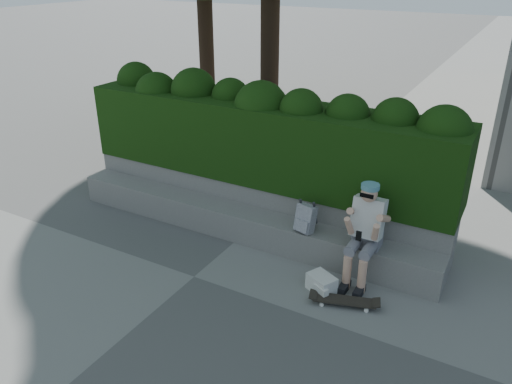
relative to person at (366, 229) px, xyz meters
The scene contains 8 objects.
ground 2.37m from the person, 151.60° to the right, with size 80.00×80.00×0.00m, color slate.
bench_ledge 2.05m from the person, behind, with size 6.00×0.45×0.45m, color gray.
planter_wall 2.12m from the person, 161.62° to the left, with size 6.00×0.50×0.75m, color gray.
hedge 2.24m from the person, 155.96° to the left, with size 6.00×1.00×1.20m, color black.
person is the anchor object (origin of this frame).
skateboard 0.95m from the person, 89.44° to the right, with size 0.79×0.41×0.08m.
backpack_plaid 0.88m from the person, behind, with size 0.27×0.14×0.39m, color #B2B3B7.
backpack_ground 0.90m from the person, 124.13° to the right, with size 0.35×0.25×0.23m, color silver.
Camera 1 is at (3.48, -4.50, 3.89)m, focal length 35.00 mm.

